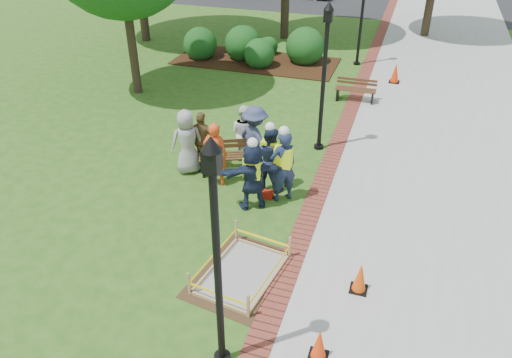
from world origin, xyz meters
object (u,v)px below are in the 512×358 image
(lamp_near, at_px, (216,246))
(cone_front, at_px, (319,345))
(hivis_worker_a, at_px, (253,174))
(hivis_worker_b, at_px, (283,165))
(hivis_worker_c, at_px, (270,156))
(wet_concrete_pad, at_px, (242,266))
(bench_near, at_px, (229,163))

(lamp_near, bearing_deg, cone_front, 19.04)
(cone_front, xyz_separation_m, hivis_worker_a, (-2.47, 3.96, 0.62))
(lamp_near, xyz_separation_m, hivis_worker_b, (-0.33, 5.04, -1.48))
(lamp_near, bearing_deg, hivis_worker_c, 98.25)
(wet_concrete_pad, distance_m, cone_front, 2.46)
(hivis_worker_a, xyz_separation_m, hivis_worker_b, (0.60, 0.55, 0.06))
(bench_near, relative_size, cone_front, 2.56)
(wet_concrete_pad, height_order, lamp_near, lamp_near)
(lamp_near, relative_size, hivis_worker_c, 2.27)
(bench_near, distance_m, hivis_worker_c, 1.51)
(hivis_worker_a, bearing_deg, hivis_worker_b, 42.43)
(hivis_worker_a, bearing_deg, hivis_worker_c, 81.98)
(wet_concrete_pad, relative_size, bench_near, 1.50)
(hivis_worker_c, bearing_deg, cone_front, -64.57)
(cone_front, bearing_deg, bench_near, 124.12)
(hivis_worker_c, bearing_deg, lamp_near, -81.75)
(bench_near, bearing_deg, wet_concrete_pad, -65.88)
(lamp_near, xyz_separation_m, hivis_worker_c, (-0.79, 5.45, -1.55))
(lamp_near, xyz_separation_m, hivis_worker_a, (-0.93, 4.49, -1.54))
(cone_front, height_order, hivis_worker_b, hivis_worker_b)
(cone_front, bearing_deg, hivis_worker_c, 115.43)
(hivis_worker_b, bearing_deg, lamp_near, -86.26)
(hivis_worker_b, bearing_deg, cone_front, -67.38)
(hivis_worker_b, bearing_deg, hivis_worker_c, 138.00)
(bench_near, xyz_separation_m, hivis_worker_b, (1.75, -0.86, 0.72))
(wet_concrete_pad, bearing_deg, bench_near, 114.12)
(cone_front, xyz_separation_m, hivis_worker_b, (-1.88, 4.50, 0.68))
(hivis_worker_a, distance_m, hivis_worker_c, 0.97)
(lamp_near, bearing_deg, bench_near, 109.46)
(bench_near, relative_size, hivis_worker_c, 0.90)
(lamp_near, distance_m, hivis_worker_c, 5.72)
(cone_front, distance_m, lamp_near, 2.71)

